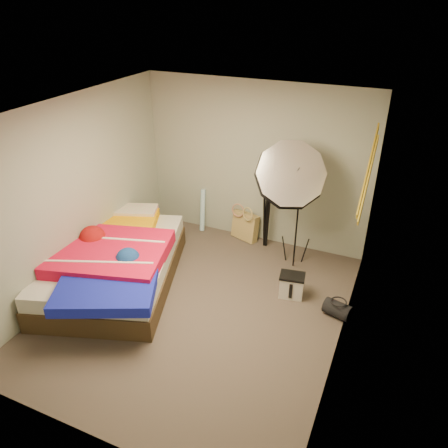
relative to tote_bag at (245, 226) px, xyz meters
The scene contains 15 objects.
floor 1.91m from the tote_bag, 87.11° to the right, with size 4.00×4.00×0.00m, color brown.
ceiling 2.96m from the tote_bag, 87.11° to the right, with size 4.00×4.00×0.00m, color silver.
wall_back 1.04m from the tote_bag, 47.81° to the left, with size 3.50×3.50×0.00m, color gray.
wall_front 4.03m from the tote_bag, 88.59° to the right, with size 3.50×3.50×0.00m, color gray.
wall_left 2.72m from the tote_bag, 131.13° to the right, with size 4.00×4.00×0.00m, color gray.
wall_right 2.84m from the tote_bag, 45.75° to the right, with size 4.00×4.00×0.00m, color gray.
tote_bag is the anchor object (origin of this frame).
wrapping_roll 0.78m from the tote_bag, behind, with size 0.08×0.08×0.70m, color #62B9DC.
camera_case 1.61m from the tote_bag, 46.30° to the right, with size 0.30×0.22×0.30m, color beige.
duffel_bag 2.20m from the tote_bag, 37.24° to the right, with size 0.20×0.20×0.33m, color black.
wall_stripe_upper 2.83m from the tote_bag, 35.34° to the right, with size 0.02×1.10×0.10m, color gold.
wall_stripe_lower 2.60m from the tote_bag, 29.78° to the right, with size 0.02×1.10×0.10m, color gold.
bed 2.21m from the tote_bag, 123.30° to the right, with size 2.29×2.70×0.67m.
photo_umbrella 1.54m from the tote_bag, 32.99° to the right, with size 1.03×0.96×1.99m.
camera_tripod 0.70m from the tote_bag, 11.62° to the right, with size 0.10×0.10×1.40m.
Camera 1 is at (2.07, -3.88, 3.61)m, focal length 35.00 mm.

